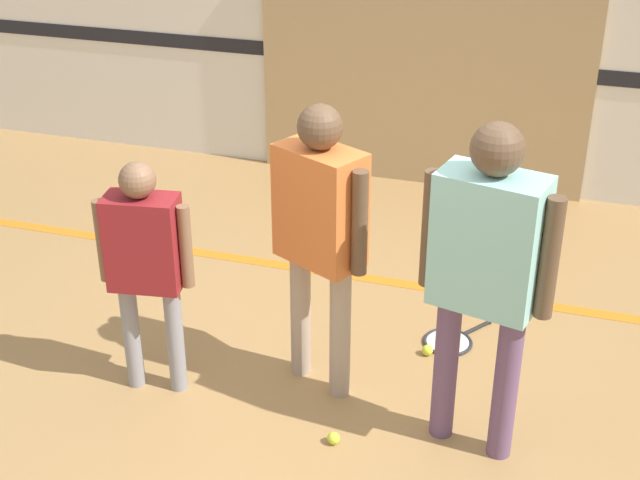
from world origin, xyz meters
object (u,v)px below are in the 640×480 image
(person_instructor, at_px, (320,221))
(tennis_ball_by_spare_racket, at_px, (427,350))
(tennis_ball_near_instructor, at_px, (334,438))
(person_student_right, at_px, (487,259))
(person_student_left, at_px, (145,254))
(racket_spare_on_floor, at_px, (450,341))

(person_instructor, relative_size, tennis_ball_by_spare_racket, 24.87)
(tennis_ball_by_spare_racket, bearing_deg, tennis_ball_near_instructor, -108.18)
(tennis_ball_near_instructor, bearing_deg, person_student_right, 18.35)
(person_student_left, relative_size, tennis_ball_by_spare_racket, 20.53)
(person_instructor, relative_size, person_student_right, 0.94)
(person_instructor, bearing_deg, tennis_ball_near_instructor, -38.92)
(racket_spare_on_floor, bearing_deg, person_student_left, 156.56)
(tennis_ball_near_instructor, bearing_deg, tennis_ball_by_spare_racket, 71.82)
(person_student_left, height_order, tennis_ball_by_spare_racket, person_student_left)
(person_student_right, relative_size, tennis_ball_by_spare_racket, 26.34)
(person_instructor, distance_m, racket_spare_on_floor, 1.34)
(racket_spare_on_floor, bearing_deg, person_student_right, -129.02)
(person_student_left, xyz_separation_m, tennis_ball_by_spare_racket, (1.39, 0.75, -0.80))
(racket_spare_on_floor, height_order, tennis_ball_near_instructor, tennis_ball_near_instructor)
(person_instructor, height_order, tennis_ball_by_spare_racket, person_instructor)
(racket_spare_on_floor, distance_m, tennis_ball_by_spare_racket, 0.20)
(tennis_ball_near_instructor, relative_size, tennis_ball_by_spare_racket, 1.00)
(person_student_left, xyz_separation_m, tennis_ball_near_instructor, (1.09, -0.18, -0.80))
(tennis_ball_near_instructor, distance_m, tennis_ball_by_spare_racket, 0.97)
(tennis_ball_by_spare_racket, bearing_deg, person_instructor, -140.53)
(person_student_left, bearing_deg, racket_spare_on_floor, 22.69)
(person_student_right, relative_size, tennis_ball_near_instructor, 26.34)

